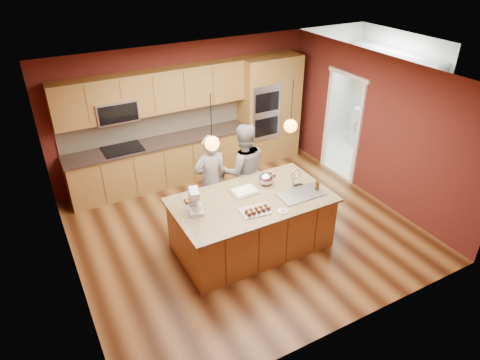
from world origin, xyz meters
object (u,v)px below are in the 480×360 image
island (253,222)px  person_right (243,170)px  person_left (211,180)px  stand_mixer (195,203)px  mixing_bowl (266,179)px

island → person_right: bearing=69.8°
person_left → stand_mixer: (-0.65, -0.86, 0.24)m
mixing_bowl → person_left: bearing=136.3°
island → person_left: 1.06m
person_left → stand_mixer: bearing=52.7°
island → stand_mixer: island is taller
island → person_left: person_left is taller
person_left → island: bearing=106.3°
person_left → person_right: (0.63, 0.00, 0.03)m
person_left → stand_mixer: size_ratio=4.42×
person_left → person_right: person_right is taller
stand_mixer → mixing_bowl: size_ratio=1.53×
person_right → mixing_bowl: size_ratio=7.02×
person_right → mixing_bowl: 0.68m
island → mixing_bowl: island is taller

